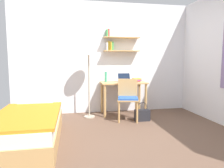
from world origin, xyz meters
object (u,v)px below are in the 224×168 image
desk (123,88)px  laptop (124,79)px  water_bottle (106,77)px  desk_chair (128,97)px  book_stack (136,80)px  bed (29,127)px  handbag (142,115)px  standing_lamp (89,53)px

desk → laptop: 0.21m
laptop → water_bottle: bearing=178.2°
desk_chair → book_stack: (0.36, 0.55, 0.30)m
bed → laptop: 2.41m
bed → desk_chair: bearing=25.9°
bed → laptop: bearing=37.7°
bed → handbag: bearing=20.0°
bed → desk: desk is taller
handbag → bed: bearing=-160.0°
desk_chair → standing_lamp: size_ratio=0.54×
desk → handbag: (0.25, -0.62, -0.48)m
desk → water_bottle: size_ratio=4.36×
bed → desk_chair: size_ratio=2.19×
desk → desk_chair: 0.52m
standing_lamp → laptop: size_ratio=4.92×
bed → desk: size_ratio=1.82×
standing_lamp → book_stack: bearing=9.3°
laptop → handbag: laptop is taller
handbag → desk: bearing=112.3°
bed → desk: (1.81, 1.37, 0.37)m
laptop → handbag: size_ratio=0.82×
laptop → desk_chair: bearing=-96.8°
standing_lamp → water_bottle: standing_lamp is taller
desk_chair → water_bottle: bearing=122.4°
bed → book_stack: size_ratio=7.85×
handbag → laptop: bearing=107.5°
desk → standing_lamp: 1.13m
desk → book_stack: bearing=8.6°
water_bottle → book_stack: size_ratio=0.99×
water_bottle → desk_chair: bearing=-57.6°
standing_lamp → desk: bearing=9.6°
book_stack → standing_lamp: bearing=-170.7°
bed → standing_lamp: (1.01, 1.23, 1.16)m
desk → book_stack: 0.38m
standing_lamp → book_stack: 1.30m
desk → water_bottle: 0.48m
desk → desk_chair: (-0.03, -0.50, -0.12)m
laptop → book_stack: (0.29, -0.01, -0.01)m
desk_chair → laptop: laptop is taller
desk → laptop: laptop is taller
water_bottle → book_stack: 0.73m
desk_chair → water_bottle: size_ratio=3.63×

